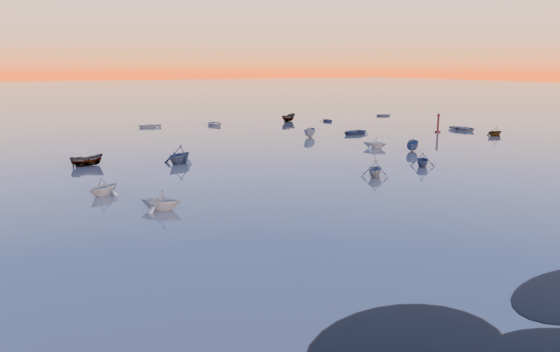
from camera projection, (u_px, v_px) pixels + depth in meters
ground at (110, 119)px, 110.02m from camera, size 600.00×600.00×0.00m
moored_fleet at (179, 151)px, 69.11m from camera, size 124.00×58.00×1.20m
boat_near_center at (412, 151)px, 69.14m from camera, size 3.74×3.76×1.29m
boat_near_right at (375, 148)px, 71.61m from camera, size 3.58×3.07×1.16m
channel_marker at (438, 124)px, 88.31m from camera, size 0.93×0.93×3.29m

